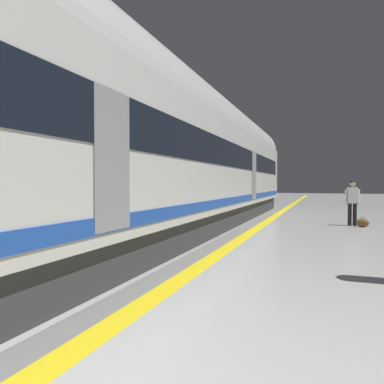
% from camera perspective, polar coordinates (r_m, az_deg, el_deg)
% --- Properties ---
extents(safety_line_strip, '(0.36, 80.00, 0.01)m').
position_cam_1_polar(safety_line_strip, '(9.68, 6.84, -7.96)').
color(safety_line_strip, yellow).
rests_on(safety_line_strip, ground).
extents(tactile_edge_band, '(0.60, 80.00, 0.01)m').
position_cam_1_polar(tactile_edge_band, '(9.76, 4.99, -7.89)').
color(tactile_edge_band, slate).
rests_on(tactile_edge_band, ground).
extents(high_speed_train, '(2.94, 31.84, 4.97)m').
position_cam_1_polar(high_speed_train, '(10.30, -4.56, 6.56)').
color(high_speed_train, '#38383D').
rests_on(high_speed_train, ground).
extents(passenger_near, '(0.52, 0.25, 1.68)m').
position_cam_1_polar(passenger_near, '(14.61, 24.00, -1.08)').
color(passenger_near, black).
rests_on(passenger_near, ground).
extents(duffel_bag_near, '(0.44, 0.26, 0.36)m').
position_cam_1_polar(duffel_bag_near, '(14.38, 25.33, -4.42)').
color(duffel_bag_near, brown).
rests_on(duffel_bag_near, ground).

